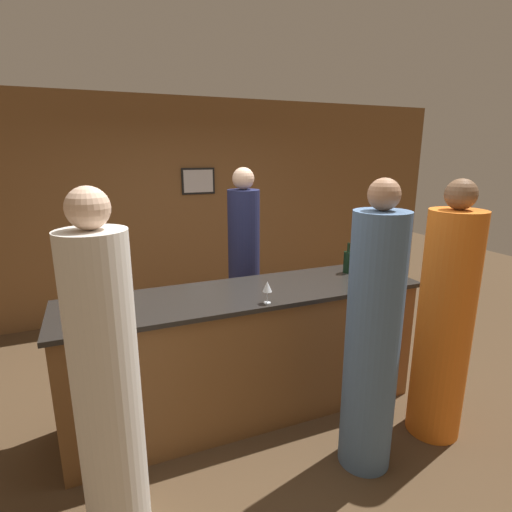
{
  "coord_description": "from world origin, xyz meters",
  "views": [
    {
      "loc": [
        -1.06,
        -2.76,
        2.11
      ],
      "look_at": [
        0.12,
        0.1,
        1.31
      ],
      "focal_mm": 28.0,
      "sensor_mm": 36.0,
      "label": 1
    }
  ],
  "objects": [
    {
      "name": "wine_glass_2",
      "position": [
        1.01,
        -0.05,
        1.2
      ],
      "size": [
        0.07,
        0.07,
        0.18
      ],
      "color": "silver",
      "rests_on": "bar_counter"
    },
    {
      "name": "guest_1",
      "position": [
        0.55,
        -0.85,
        0.92
      ],
      "size": [
        0.35,
        0.35,
        1.97
      ],
      "color": "#4C6B93",
      "rests_on": "ground_plane"
    },
    {
      "name": "wine_glass_3",
      "position": [
        1.29,
        0.02,
        1.18
      ],
      "size": [
        0.06,
        0.06,
        0.16
      ],
      "color": "silver",
      "rests_on": "bar_counter"
    },
    {
      "name": "guest_2",
      "position": [
        1.24,
        -0.79,
        0.9
      ],
      "size": [
        0.39,
        0.39,
        1.95
      ],
      "color": "orange",
      "rests_on": "ground_plane"
    },
    {
      "name": "back_wall",
      "position": [
        0.0,
        2.48,
        1.4
      ],
      "size": [
        8.0,
        0.08,
        2.8
      ],
      "color": "brown",
      "rests_on": "ground_plane"
    },
    {
      "name": "ground_plane",
      "position": [
        0.0,
        0.0,
        0.0
      ],
      "size": [
        14.0,
        14.0,
        0.0
      ],
      "primitive_type": "plane",
      "color": "#4C3823"
    },
    {
      "name": "bar_counter",
      "position": [
        0.0,
        0.0,
        0.53
      ],
      "size": [
        2.86,
        0.73,
        1.06
      ],
      "color": "brown",
      "rests_on": "ground_plane"
    },
    {
      "name": "bartender",
      "position": [
        0.29,
        0.84,
        0.93
      ],
      "size": [
        0.31,
        0.31,
        1.98
      ],
      "rotation": [
        0.0,
        0.0,
        3.14
      ],
      "color": "#1E234C",
      "rests_on": "ground_plane"
    },
    {
      "name": "wine_glass_0",
      "position": [
        0.04,
        -0.29,
        1.18
      ],
      "size": [
        0.07,
        0.07,
        0.17
      ],
      "color": "silver",
      "rests_on": "bar_counter"
    },
    {
      "name": "wine_glass_1",
      "position": [
        -1.22,
        -0.07,
        1.17
      ],
      "size": [
        0.07,
        0.07,
        0.15
      ],
      "color": "silver",
      "rests_on": "bar_counter"
    },
    {
      "name": "ice_bucket",
      "position": [
        -1.0,
        0.08,
        1.14
      ],
      "size": [
        0.19,
        0.19,
        0.17
      ],
      "color": "silver",
      "rests_on": "bar_counter"
    },
    {
      "name": "wine_bottle_0",
      "position": [
        1.02,
        0.13,
        1.16
      ],
      "size": [
        0.08,
        0.08,
        0.27
      ],
      "color": "black",
      "rests_on": "bar_counter"
    },
    {
      "name": "guest_0",
      "position": [
        -1.08,
        -0.74,
        0.92
      ],
      "size": [
        0.35,
        0.35,
        1.96
      ],
      "color": "silver",
      "rests_on": "ground_plane"
    }
  ]
}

